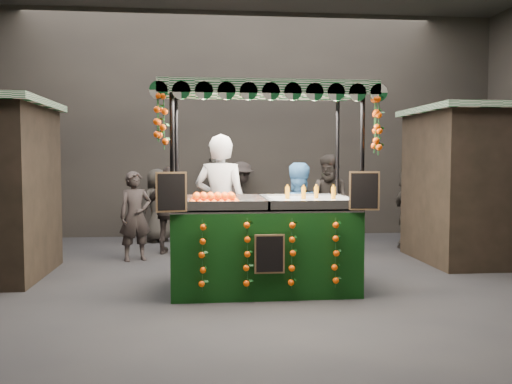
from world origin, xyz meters
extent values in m
plane|color=black|center=(0.00, 0.00, 0.00)|extent=(12.00, 12.00, 0.00)
cube|color=black|center=(0.00, 5.00, 2.50)|extent=(12.00, 0.10, 5.00)
cube|color=black|center=(4.40, 1.50, 1.25)|extent=(2.80, 2.00, 2.50)
cube|color=#115122|center=(4.40, 1.50, 2.55)|extent=(3.00, 2.20, 0.10)
cube|color=black|center=(0.11, -0.15, 0.54)|extent=(2.37, 1.29, 1.08)
cube|color=silver|center=(0.11, -0.15, 1.10)|extent=(2.37, 1.29, 0.04)
cylinder|color=black|center=(-1.04, -0.76, 1.29)|extent=(0.05, 0.05, 2.59)
cylinder|color=black|center=(1.27, -0.76, 1.29)|extent=(0.05, 0.05, 2.59)
cylinder|color=black|center=(-1.04, 0.47, 1.29)|extent=(0.05, 0.05, 2.59)
cylinder|color=black|center=(1.27, 0.47, 1.29)|extent=(0.05, 0.05, 2.59)
cube|color=#115122|center=(0.11, -0.15, 2.63)|extent=(2.64, 1.56, 0.09)
cube|color=silver|center=(0.76, -0.15, 1.17)|extent=(1.06, 1.17, 0.09)
cube|color=black|center=(-1.05, -0.83, 1.35)|extent=(0.36, 0.10, 0.47)
cube|color=black|center=(1.28, -0.83, 1.35)|extent=(0.36, 0.10, 0.47)
cube|color=black|center=(0.11, -0.84, 0.59)|extent=(0.37, 0.03, 0.47)
imported|color=gray|center=(-0.42, 0.67, 1.04)|extent=(0.87, 0.69, 2.09)
imported|color=#2A5487|center=(0.71, 0.73, 0.84)|extent=(0.87, 0.70, 1.68)
imported|color=black|center=(-1.81, 2.10, 0.76)|extent=(0.65, 0.55, 1.52)
imported|color=#2E2926|center=(1.71, 2.60, 0.91)|extent=(1.09, 1.00, 1.81)
imported|color=black|center=(-1.27, 2.70, 0.80)|extent=(1.00, 0.58, 1.60)
imported|color=#2B2523|center=(0.17, 4.60, 0.83)|extent=(1.02, 1.24, 1.67)
imported|color=#282521|center=(-1.60, 4.20, 0.76)|extent=(0.88, 0.86, 1.52)
imported|color=#2E2925|center=(3.27, 2.70, 0.80)|extent=(0.68, 1.53, 1.59)
imported|color=black|center=(-0.42, 4.60, 0.89)|extent=(0.49, 0.69, 1.79)
camera|label=1|loc=(-0.72, -7.33, 1.75)|focal=38.51mm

